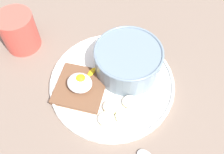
# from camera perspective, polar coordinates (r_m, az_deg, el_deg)

# --- Properties ---
(ground_plane) EXTENTS (1.20, 1.20, 0.02)m
(ground_plane) POSITION_cam_1_polar(r_m,az_deg,el_deg) (0.57, -0.00, -2.19)
(ground_plane) COLOR #6F5E52
(ground_plane) RESTS_ON ground
(plate) EXTENTS (0.28, 0.28, 0.02)m
(plate) POSITION_cam_1_polar(r_m,az_deg,el_deg) (0.55, -0.00, -1.24)
(plate) COLOR white
(plate) RESTS_ON ground_plane
(oatmeal_bowl) EXTENTS (0.15, 0.15, 0.06)m
(oatmeal_bowl) POSITION_cam_1_polar(r_m,az_deg,el_deg) (0.55, 3.69, 3.87)
(oatmeal_bowl) COLOR slate
(oatmeal_bowl) RESTS_ON plate
(toast_slice) EXTENTS (0.12, 0.12, 0.01)m
(toast_slice) POSITION_cam_1_polar(r_m,az_deg,el_deg) (0.54, -7.19, -2.37)
(toast_slice) COLOR brown
(toast_slice) RESTS_ON plate
(poached_egg) EXTENTS (0.05, 0.08, 0.03)m
(poached_egg) POSITION_cam_1_polar(r_m,az_deg,el_deg) (0.52, -7.33, -1.21)
(poached_egg) COLOR white
(poached_egg) RESTS_ON toast_slice
(banana_slice_front) EXTENTS (0.04, 0.04, 0.01)m
(banana_slice_front) POSITION_cam_1_polar(r_m,az_deg,el_deg) (0.51, -0.27, -7.02)
(banana_slice_front) COLOR beige
(banana_slice_front) RESTS_ON plate
(banana_slice_left) EXTENTS (0.05, 0.05, 0.02)m
(banana_slice_left) POSITION_cam_1_polar(r_m,az_deg,el_deg) (0.50, -1.27, -9.65)
(banana_slice_left) COLOR beige
(banana_slice_left) RESTS_ON plate
(banana_slice_back) EXTENTS (0.04, 0.03, 0.01)m
(banana_slice_back) POSITION_cam_1_polar(r_m,az_deg,el_deg) (0.52, 4.01, -5.81)
(banana_slice_back) COLOR beige
(banana_slice_back) RESTS_ON plate
(banana_slice_right) EXTENTS (0.04, 0.04, 0.01)m
(banana_slice_right) POSITION_cam_1_polar(r_m,az_deg,el_deg) (0.51, 2.42, -8.99)
(banana_slice_right) COLOR #EDEFBA
(banana_slice_right) RESTS_ON plate
(coffee_mug) EXTENTS (0.08, 0.08, 0.09)m
(coffee_mug) POSITION_cam_1_polar(r_m,az_deg,el_deg) (0.63, -20.53, 9.83)
(coffee_mug) COLOR #E04D40
(coffee_mug) RESTS_ON ground_plane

